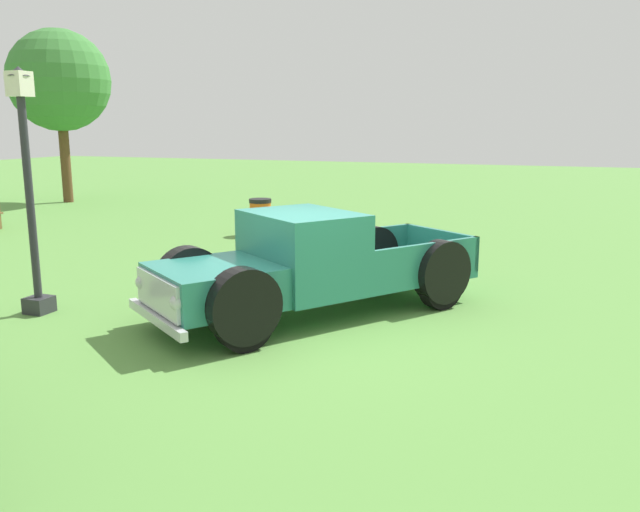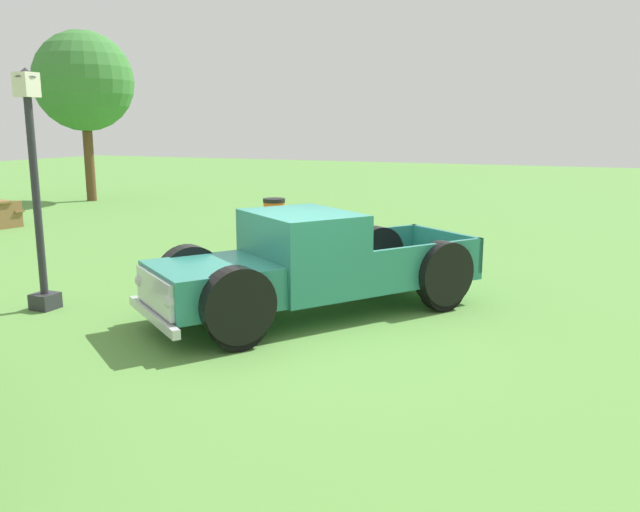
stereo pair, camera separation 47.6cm
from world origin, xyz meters
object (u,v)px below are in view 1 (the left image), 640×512
(lamp_post_near, at_px, (29,188))
(oak_tree_west, at_px, (59,81))
(pickup_truck_foreground, at_px, (299,268))
(trash_can, at_px, (260,217))

(lamp_post_near, distance_m, oak_tree_west, 15.66)
(pickup_truck_foreground, height_order, trash_can, pickup_truck_foreground)
(lamp_post_near, xyz_separation_m, trash_can, (7.79, -0.03, -1.46))
(trash_can, relative_size, oak_tree_west, 0.15)
(lamp_post_near, bearing_deg, pickup_truck_foreground, -72.45)
(lamp_post_near, height_order, oak_tree_west, oak_tree_west)
(pickup_truck_foreground, height_order, oak_tree_west, oak_tree_west)
(pickup_truck_foreground, xyz_separation_m, lamp_post_near, (-1.22, 3.86, 1.18))
(pickup_truck_foreground, xyz_separation_m, oak_tree_west, (10.63, 13.80, 3.65))
(lamp_post_near, xyz_separation_m, oak_tree_west, (11.85, 9.93, 2.47))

